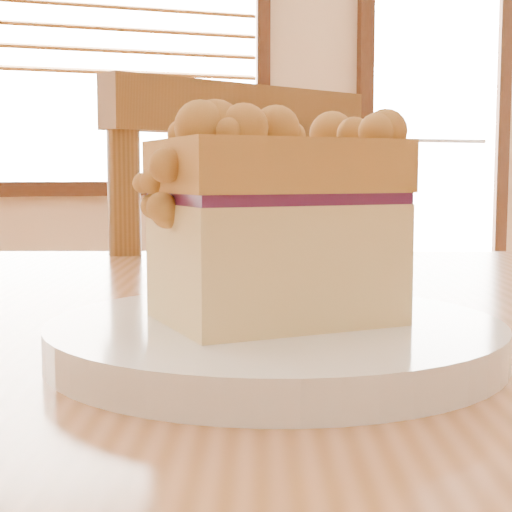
{
  "coord_description": "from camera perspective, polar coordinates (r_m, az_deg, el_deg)",
  "views": [
    {
      "loc": [
        -0.37,
        -0.43,
        0.84
      ],
      "look_at": [
        -0.23,
        -0.03,
        0.8
      ],
      "focal_mm": 55.0,
      "sensor_mm": 36.0,
      "label": 1
    }
  ],
  "objects": [
    {
      "name": "cafe_chair_main",
      "position": [
        1.18,
        -5.7,
        -11.53
      ],
      "size": [
        0.57,
        0.57,
        0.96
      ],
      "rotation": [
        0.0,
        0.0,
        3.52
      ],
      "color": "brown",
      "rests_on": "ground"
    },
    {
      "name": "plate",
      "position": [
        0.4,
        1.37,
        -6.12
      ],
      "size": [
        0.23,
        0.23,
        0.02
      ],
      "color": "white",
      "rests_on": "cafe_table_main"
    },
    {
      "name": "cafe_table_main",
      "position": [
        0.57,
        9.47,
        -13.67
      ],
      "size": [
        1.39,
        1.14,
        0.75
      ],
      "rotation": [
        0.0,
        0.0,
        -0.33
      ],
      "color": "#B27145",
      "rests_on": "ground"
    },
    {
      "name": "entry_door",
      "position": [
        5.16,
        12.88,
        9.77
      ],
      "size": [
        1.08,
        0.06,
        2.29
      ],
      "color": "white",
      "rests_on": "ground"
    },
    {
      "name": "cake_slice",
      "position": [
        0.39,
        1.17,
        2.97
      ],
      "size": [
        0.13,
        0.09,
        0.11
      ],
      "rotation": [
        0.0,
        0.0,
        0.1
      ],
      "color": "#F2CC88",
      "rests_on": "plate"
    }
  ]
}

